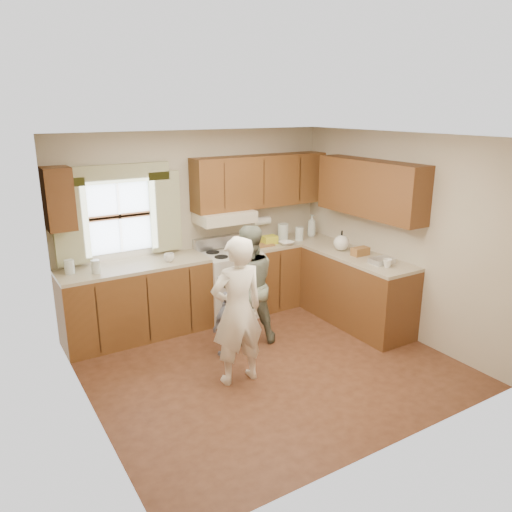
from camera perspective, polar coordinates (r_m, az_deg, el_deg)
room at (r=5.27m, az=1.34°, el=-0.19°), size 3.80×3.80×3.80m
kitchen_fixtures at (r=6.58m, az=0.76°, el=-0.48°), size 3.80×2.25×2.15m
stove at (r=6.84m, az=-3.10°, el=-3.11°), size 0.76×0.67×1.07m
woman_left at (r=5.11m, az=-2.15°, el=-6.30°), size 0.59×0.40×1.58m
woman_right at (r=5.98m, az=-0.96°, el=-3.32°), size 0.84×0.73×1.47m
child at (r=5.78m, az=-3.26°, el=-7.75°), size 0.50×0.33×0.79m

